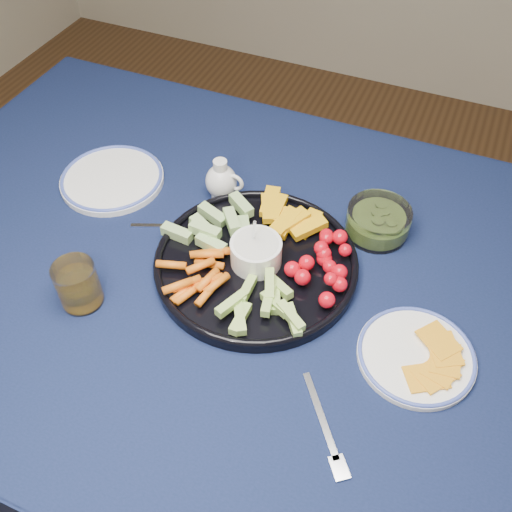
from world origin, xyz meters
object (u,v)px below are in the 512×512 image
at_px(crudite_platter, 255,259).
at_px(cheese_plate, 417,355).
at_px(side_plate_extra, 112,179).
at_px(dining_table, 264,303).
at_px(creamer_pitcher, 222,181).
at_px(juice_tumbler, 79,287).
at_px(pickle_bowl, 378,222).

relative_size(crudite_platter, cheese_plate, 1.96).
distance_m(crudite_platter, side_plate_extra, 0.40).
relative_size(dining_table, cheese_plate, 8.38).
bearing_deg(creamer_pitcher, dining_table, -45.63).
bearing_deg(cheese_plate, side_plate_extra, 165.48).
relative_size(dining_table, side_plate_extra, 7.35).
bearing_deg(juice_tumbler, crudite_platter, 37.38).
distance_m(pickle_bowl, cheese_plate, 0.30).
height_order(pickle_bowl, side_plate_extra, pickle_bowl).
distance_m(pickle_bowl, juice_tumbler, 0.59).
distance_m(creamer_pitcher, side_plate_extra, 0.25).
height_order(creamer_pitcher, pickle_bowl, creamer_pitcher).
distance_m(creamer_pitcher, cheese_plate, 0.53).
height_order(crudite_platter, cheese_plate, crudite_platter).
relative_size(cheese_plate, juice_tumbler, 2.20).
height_order(dining_table, cheese_plate, cheese_plate).
relative_size(cheese_plate, side_plate_extra, 0.88).
height_order(cheese_plate, juice_tumbler, juice_tumbler).
bearing_deg(crudite_platter, juice_tumbler, -142.62).
xyz_separation_m(cheese_plate, juice_tumbler, (-0.59, -0.12, 0.03)).
height_order(creamer_pitcher, side_plate_extra, creamer_pitcher).
distance_m(cheese_plate, side_plate_extra, 0.74).
bearing_deg(side_plate_extra, juice_tumbler, -66.76).
distance_m(dining_table, creamer_pitcher, 0.27).
xyz_separation_m(crudite_platter, creamer_pitcher, (-0.15, 0.16, 0.02)).
xyz_separation_m(dining_table, cheese_plate, (0.31, -0.07, 0.10)).
distance_m(crudite_platter, creamer_pitcher, 0.22).
bearing_deg(side_plate_extra, crudite_platter, -15.22).
height_order(crudite_platter, juice_tumbler, crudite_platter).
xyz_separation_m(crudite_platter, pickle_bowl, (0.19, 0.18, 0.00)).
bearing_deg(creamer_pitcher, juice_tumbler, -107.49).
bearing_deg(side_plate_extra, pickle_bowl, 7.77).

